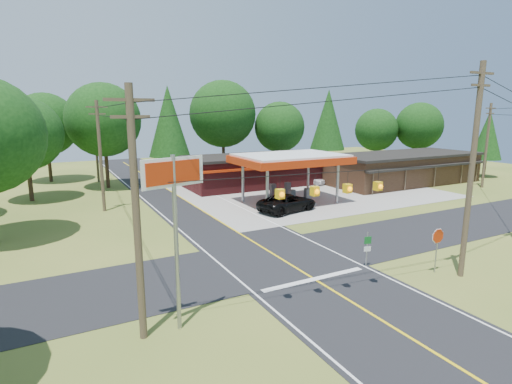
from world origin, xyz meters
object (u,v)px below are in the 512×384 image
gas_canopy (290,160)px  suv_car (288,203)px  octagonal_stop_sign (438,240)px  sedan_car (312,180)px  big_stop_sign (175,201)px

gas_canopy → suv_car: (-2.13, -3.00, -3.45)m
suv_car → octagonal_stop_sign: (-0.24, -16.01, 1.15)m
gas_canopy → suv_car: gas_canopy is taller
sedan_car → octagonal_stop_sign: (-10.37, -26.36, 1.35)m
gas_canopy → octagonal_stop_sign: size_ratio=4.05×
gas_canopy → octagonal_stop_sign: 19.30m
octagonal_stop_sign → suv_car: bearing=89.1°
suv_car → big_stop_sign: size_ratio=0.80×
gas_canopy → suv_car: 5.05m
big_stop_sign → octagonal_stop_sign: (14.63, -1.00, -3.55)m
sedan_car → big_stop_sign: size_ratio=0.49×
sedan_car → octagonal_stop_sign: size_ratio=1.37×
big_stop_sign → octagonal_stop_sign: bearing=-3.9°
suv_car → sedan_car: (10.13, 10.35, -0.20)m
suv_car → octagonal_stop_sign: octagonal_stop_sign is taller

